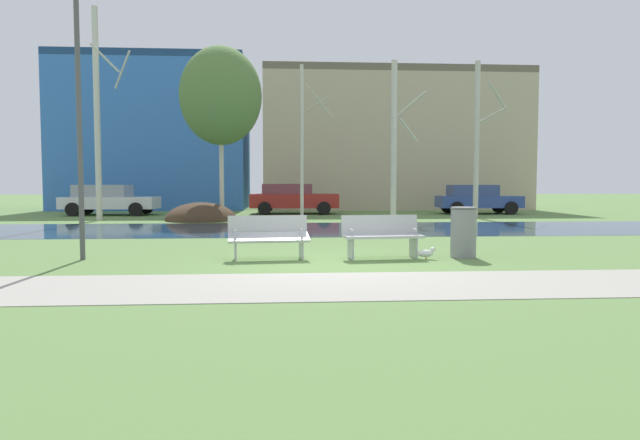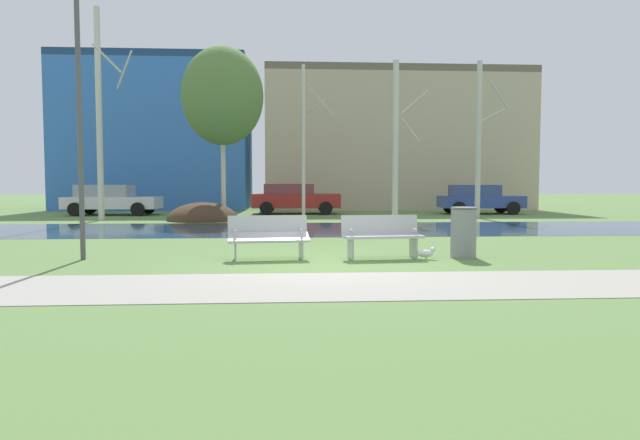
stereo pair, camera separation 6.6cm
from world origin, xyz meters
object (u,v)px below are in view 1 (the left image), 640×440
Objects in this scene: seagull at (426,253)px; parked_hatch_third_blue at (477,199)px; trash_bin at (463,231)px; parked_van_nearest_white at (108,199)px; bench_left at (268,236)px; bench_right at (382,235)px; streetlamp at (78,59)px; parked_sedan_second_red at (293,198)px.

seagull is 18.12m from parked_hatch_third_blue.
trash_bin is at bearing 15.15° from seagull.
bench_left is at bearing -64.26° from parked_van_nearest_white.
bench_left is at bearing 180.00° from bench_right.
streetlamp is 17.79m from parked_sedan_second_red.
streetlamp is 1.36× the size of parked_van_nearest_white.
parked_van_nearest_white is at bearing 123.55° from seagull.
bench_right is 1.59× the size of trash_bin.
bench_right is at bearing 179.29° from trash_bin.
parked_hatch_third_blue is at bearing 64.83° from bench_right.
trash_bin is 8.39m from streetlamp.
parked_hatch_third_blue is (6.90, 16.74, 0.63)m from seagull.
parked_sedan_second_red is 9.20m from parked_hatch_third_blue.
streetlamp is at bearing 178.31° from bench_right.
parked_van_nearest_white is 1.08× the size of parked_hatch_third_blue.
trash_bin reaches higher than bench_left.
bench_left is at bearing -121.34° from parked_hatch_third_blue.
bench_right is 18.23m from parked_hatch_third_blue.
parked_sedan_second_red is (8.83, 0.56, 0.03)m from parked_van_nearest_white.
seagull is 0.10× the size of parked_hatch_third_blue.
parked_van_nearest_white is 8.85m from parked_sedan_second_red.
parked_hatch_third_blue is (13.74, 16.32, -3.18)m from streetlamp.
bench_right is at bearing -58.16° from parked_van_nearest_white.
parked_sedan_second_red is (-2.29, 17.33, 0.66)m from seagull.
parked_hatch_third_blue is at bearing 58.66° from bench_left.
parked_van_nearest_white is (-10.26, 16.53, 0.29)m from bench_right.
parked_van_nearest_white is (-7.97, 16.53, 0.29)m from bench_left.
seagull is 17.49m from parked_sedan_second_red.
bench_left is 2.30m from bench_right.
parked_sedan_second_red reaches higher than trash_bin.
trash_bin is 0.23× the size of parked_van_nearest_white.
parked_sedan_second_red is at bearing 94.78° from bench_right.
bench_left is 0.27× the size of streetlamp.
parked_van_nearest_white is (-11.12, 16.77, 0.64)m from seagull.
trash_bin is 17.39m from parked_sedan_second_red.
seagull is 0.09× the size of parked_van_nearest_white.
trash_bin is 2.61× the size of seagull.
streetlamp is at bearing -105.08° from parked_sedan_second_red.
bench_left is 19.32m from parked_hatch_third_blue.
seagull is at bearing -82.49° from parked_sedan_second_red.
streetlamp is 21.57m from parked_hatch_third_blue.
parked_hatch_third_blue is at bearing 49.92° from streetlamp.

